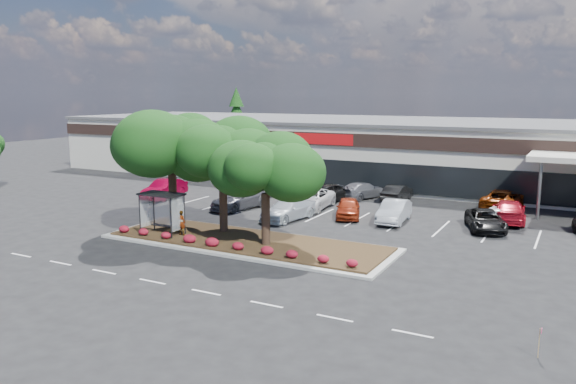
% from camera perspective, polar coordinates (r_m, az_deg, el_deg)
% --- Properties ---
extents(ground, '(160.00, 160.00, 0.00)m').
position_cam_1_polar(ground, '(29.93, -5.01, -7.54)').
color(ground, black).
rests_on(ground, ground).
extents(retail_store, '(80.40, 25.20, 6.25)m').
position_cam_1_polar(retail_store, '(60.15, 12.84, 4.17)').
color(retail_store, beige).
rests_on(retail_store, ground).
extents(landscape_island, '(18.00, 6.00, 0.26)m').
position_cam_1_polar(landscape_island, '(34.16, -4.19, -5.09)').
color(landscape_island, '#A2A39D').
rests_on(landscape_island, ground).
extents(lane_markings, '(33.12, 20.06, 0.01)m').
position_cam_1_polar(lane_markings, '(38.82, 3.20, -3.42)').
color(lane_markings, silver).
rests_on(lane_markings, ground).
extents(shrub_row, '(17.00, 0.80, 0.50)m').
position_cam_1_polar(shrub_row, '(32.37, -6.18, -5.27)').
color(shrub_row, maroon).
rests_on(shrub_row, landscape_island).
extents(bus_shelter, '(2.75, 1.55, 2.59)m').
position_cam_1_polar(bus_shelter, '(36.05, -12.56, -0.95)').
color(bus_shelter, black).
rests_on(bus_shelter, landscape_island).
extents(island_tree_west, '(7.20, 7.20, 7.89)m').
position_cam_1_polar(island_tree_west, '(37.24, -11.72, 2.39)').
color(island_tree_west, black).
rests_on(island_tree_west, landscape_island).
extents(island_tree_mid, '(6.60, 6.60, 7.32)m').
position_cam_1_polar(island_tree_mid, '(35.73, -6.65, 1.76)').
color(island_tree_mid, black).
rests_on(island_tree_mid, landscape_island).
extents(island_tree_east, '(5.80, 5.80, 6.50)m').
position_cam_1_polar(island_tree_east, '(32.42, -2.30, 0.25)').
color(island_tree_east, black).
rests_on(island_tree_east, landscape_island).
extents(conifer_north_west, '(4.40, 4.40, 10.00)m').
position_cam_1_polar(conifer_north_west, '(83.56, -5.24, 7.21)').
color(conifer_north_west, black).
rests_on(conifer_north_west, ground).
extents(person_waiting, '(0.58, 0.39, 1.57)m').
position_cam_1_polar(person_waiting, '(35.64, -10.76, -3.08)').
color(person_waiting, '#594C47').
rests_on(person_waiting, landscape_island).
extents(survey_stake, '(0.08, 0.14, 1.09)m').
position_cam_1_polar(survey_stake, '(21.65, 24.22, -13.46)').
color(survey_stake, tan).
rests_on(survey_stake, ground).
extents(car_0, '(2.32, 5.14, 1.64)m').
position_cam_1_polar(car_0, '(49.74, -12.43, 0.29)').
color(car_0, maroon).
rests_on(car_0, ground).
extents(car_1, '(3.23, 5.72, 1.56)m').
position_cam_1_polar(car_1, '(44.48, -4.90, -0.69)').
color(car_1, '#4D4E54').
rests_on(car_1, ground).
extents(car_2, '(2.90, 5.32, 1.46)m').
position_cam_1_polar(car_2, '(40.46, 0.03, -1.80)').
color(car_2, silver).
rests_on(car_2, ground).
extents(car_3, '(3.12, 5.84, 1.56)m').
position_cam_1_polar(car_3, '(44.18, 2.35, -0.73)').
color(car_3, white).
rests_on(car_3, ground).
extents(car_4, '(3.04, 4.53, 1.43)m').
position_cam_1_polar(car_4, '(41.36, 6.12, -1.61)').
color(car_4, maroon).
rests_on(car_4, ground).
extents(car_5, '(1.98, 4.80, 1.54)m').
position_cam_1_polar(car_5, '(40.36, 10.72, -1.94)').
color(car_5, silver).
rests_on(car_5, ground).
extents(car_6, '(3.60, 5.27, 1.34)m').
position_cam_1_polar(car_6, '(39.63, 19.44, -2.72)').
color(car_6, black).
rests_on(car_6, ground).
extents(car_7, '(2.36, 4.19, 1.34)m').
position_cam_1_polar(car_7, '(40.97, 20.30, -2.36)').
color(car_7, silver).
rests_on(car_7, ground).
extents(car_9, '(3.08, 4.61, 1.46)m').
position_cam_1_polar(car_9, '(51.94, -4.69, 0.80)').
color(car_9, black).
rests_on(car_9, ground).
extents(car_10, '(3.41, 5.28, 1.67)m').
position_cam_1_polar(car_10, '(51.53, -1.76, 0.87)').
color(car_10, silver).
rests_on(car_10, ground).
extents(car_11, '(3.37, 5.19, 1.64)m').
position_cam_1_polar(car_11, '(47.22, 4.39, -0.01)').
color(car_11, black).
rests_on(car_11, ground).
extents(car_12, '(3.59, 5.27, 1.42)m').
position_cam_1_polar(car_12, '(49.11, 7.62, 0.19)').
color(car_12, '#585960').
rests_on(car_12, ground).
extents(car_13, '(1.61, 4.38, 1.43)m').
position_cam_1_polar(car_13, '(48.15, 11.04, -0.10)').
color(car_13, black).
rests_on(car_13, ground).
extents(car_14, '(2.84, 5.63, 1.57)m').
position_cam_1_polar(car_14, '(42.66, 21.51, -1.82)').
color(car_14, maroon).
rests_on(car_14, ground).
extents(car_15, '(3.01, 5.79, 1.56)m').
position_cam_1_polar(car_15, '(47.28, 20.99, -0.69)').
color(car_15, '#612104').
rests_on(car_15, ground).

